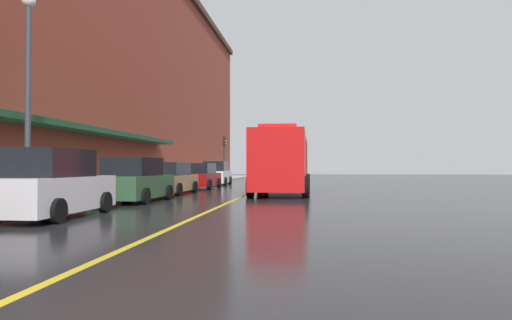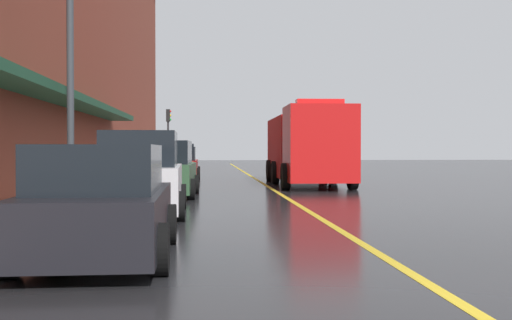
% 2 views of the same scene
% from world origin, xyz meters
% --- Properties ---
extents(ground_plane, '(112.00, 112.00, 0.00)m').
position_xyz_m(ground_plane, '(0.00, 25.00, 0.00)').
color(ground_plane, '#232326').
extents(sidewalk_left, '(2.40, 70.00, 0.15)m').
position_xyz_m(sidewalk_left, '(-6.20, 25.00, 0.07)').
color(sidewalk_left, '#ADA8A0').
rests_on(sidewalk_left, ground).
extents(lane_center_stripe, '(0.16, 70.00, 0.01)m').
position_xyz_m(lane_center_stripe, '(0.00, 25.00, 0.00)').
color(lane_center_stripe, gold).
rests_on(lane_center_stripe, ground).
extents(parked_car_0, '(2.02, 4.14, 1.58)m').
position_xyz_m(parked_car_0, '(-3.94, 2.93, 0.74)').
color(parked_car_0, black).
rests_on(parked_car_0, ground).
extents(parked_car_1, '(2.09, 4.44, 1.92)m').
position_xyz_m(parked_car_1, '(-3.98, 8.74, 0.89)').
color(parked_car_1, silver).
rests_on(parked_car_1, ground).
extents(parked_car_2, '(2.23, 4.17, 1.78)m').
position_xyz_m(parked_car_2, '(-3.85, 14.38, 0.83)').
color(parked_car_2, '#2D5133').
rests_on(parked_car_2, ground).
extents(parked_car_3, '(2.10, 4.34, 1.64)m').
position_xyz_m(parked_car_3, '(-3.97, 19.36, 0.77)').
color(parked_car_3, '#A5844C').
rests_on(parked_car_3, ground).
extents(parked_car_4, '(2.13, 4.66, 1.64)m').
position_xyz_m(parked_car_4, '(-3.88, 25.28, 0.77)').
color(parked_car_4, maroon).
rests_on(parked_car_4, ground).
extents(parked_car_5, '(2.13, 4.25, 1.83)m').
position_xyz_m(parked_car_5, '(-4.04, 31.20, 0.85)').
color(parked_car_5, silver).
rests_on(parked_car_5, ground).
extents(fire_truck, '(2.91, 9.23, 3.38)m').
position_xyz_m(fire_truck, '(1.76, 20.74, 1.62)').
color(fire_truck, red).
rests_on(fire_truck, ground).
extents(parking_meter_2, '(0.14, 0.18, 1.33)m').
position_xyz_m(parking_meter_2, '(-5.35, 25.23, 1.06)').
color(parking_meter_2, '#4C4C51').
rests_on(parking_meter_2, sidewalk_left).
extents(parking_meter_3, '(0.14, 0.18, 1.33)m').
position_xyz_m(parking_meter_3, '(-5.35, 23.38, 1.06)').
color(parking_meter_3, '#4C4C51').
rests_on(parking_meter_3, sidewalk_left).
extents(street_lamp_left, '(0.44, 0.44, 6.94)m').
position_xyz_m(street_lamp_left, '(-5.95, 10.55, 4.40)').
color(street_lamp_left, '#33383D').
rests_on(street_lamp_left, sidewalk_left).
extents(traffic_light_near, '(0.38, 0.36, 4.30)m').
position_xyz_m(traffic_light_near, '(-5.29, 40.96, 3.16)').
color(traffic_light_near, '#232326').
rests_on(traffic_light_near, sidewalk_left).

